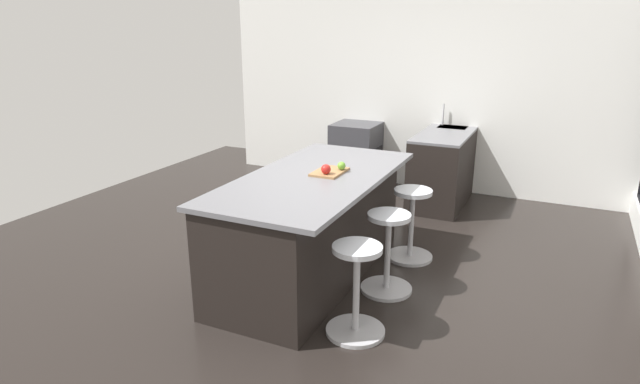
# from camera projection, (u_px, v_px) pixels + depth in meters

# --- Properties ---
(ground_plane) EXTENTS (7.60, 7.60, 0.00)m
(ground_plane) POSITION_uv_depth(u_px,v_px,m) (329.00, 266.00, 5.02)
(ground_plane) COLOR black
(interior_partition_left) EXTENTS (0.12, 5.49, 2.93)m
(interior_partition_left) POSITION_uv_depth(u_px,v_px,m) (419.00, 79.00, 7.09)
(interior_partition_left) COLOR silver
(interior_partition_left) RESTS_ON ground_plane
(sink_cabinet) EXTENTS (1.85, 0.60, 1.18)m
(sink_cabinet) POSITION_uv_depth(u_px,v_px,m) (448.00, 162.00, 6.89)
(sink_cabinet) COLOR black
(sink_cabinet) RESTS_ON ground_plane
(oven_range) EXTENTS (0.60, 0.61, 0.87)m
(oven_range) POSITION_uv_depth(u_px,v_px,m) (356.00, 154.00, 7.40)
(oven_range) COLOR #38383D
(oven_range) RESTS_ON ground_plane
(kitchen_island) EXTENTS (2.28, 1.10, 0.94)m
(kitchen_island) POSITION_uv_depth(u_px,v_px,m) (310.00, 225.00, 4.71)
(kitchen_island) COLOR black
(kitchen_island) RESTS_ON ground_plane
(stool_by_window) EXTENTS (0.44, 0.44, 0.70)m
(stool_by_window) POSITION_uv_depth(u_px,v_px,m) (411.00, 226.00, 5.09)
(stool_by_window) COLOR #B7B7BC
(stool_by_window) RESTS_ON ground_plane
(stool_middle) EXTENTS (0.44, 0.44, 0.70)m
(stool_middle) POSITION_uv_depth(u_px,v_px,m) (388.00, 255.00, 4.47)
(stool_middle) COLOR #B7B7BC
(stool_middle) RESTS_ON ground_plane
(stool_near_camera) EXTENTS (0.44, 0.44, 0.70)m
(stool_near_camera) POSITION_uv_depth(u_px,v_px,m) (356.00, 293.00, 3.84)
(stool_near_camera) COLOR #B7B7BC
(stool_near_camera) RESTS_ON ground_plane
(cutting_board) EXTENTS (0.36, 0.24, 0.02)m
(cutting_board) POSITION_uv_depth(u_px,v_px,m) (330.00, 172.00, 4.63)
(cutting_board) COLOR olive
(cutting_board) RESTS_ON kitchen_island
(apple_red) EXTENTS (0.08, 0.08, 0.08)m
(apple_red) POSITION_uv_depth(u_px,v_px,m) (326.00, 169.00, 4.51)
(apple_red) COLOR red
(apple_red) RESTS_ON cutting_board
(apple_green) EXTENTS (0.07, 0.07, 0.07)m
(apple_green) POSITION_uv_depth(u_px,v_px,m) (341.00, 166.00, 4.64)
(apple_green) COLOR #609E2D
(apple_green) RESTS_ON cutting_board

